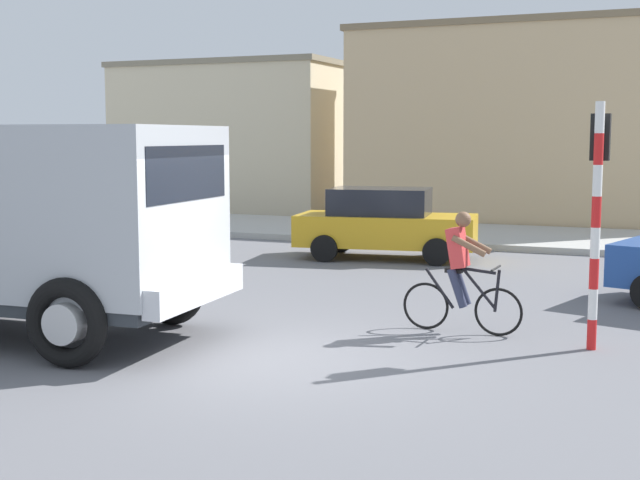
{
  "coord_description": "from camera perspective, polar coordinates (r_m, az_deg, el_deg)",
  "views": [
    {
      "loc": [
        4.69,
        -9.55,
        2.76
      ],
      "look_at": [
        -0.38,
        2.5,
        1.2
      ],
      "focal_mm": 48.83,
      "sensor_mm": 36.0,
      "label": 1
    }
  ],
  "objects": [
    {
      "name": "ground_plane",
      "position": [
        10.99,
        -3.26,
        -7.75
      ],
      "size": [
        120.0,
        120.0,
        0.0
      ],
      "primitive_type": "plane",
      "color": "slate"
    },
    {
      "name": "sidewalk_far",
      "position": [
        23.97,
        11.41,
        0.24
      ],
      "size": [
        80.0,
        5.0,
        0.16
      ],
      "primitive_type": "cube",
      "color": "#ADADA8",
      "rests_on": "ground"
    },
    {
      "name": "truck_foreground",
      "position": [
        12.63,
        -19.01,
        1.47
      ],
      "size": [
        5.58,
        3.12,
        2.9
      ],
      "color": "#B2B7BC",
      "rests_on": "ground"
    },
    {
      "name": "cyclist",
      "position": [
        12.38,
        9.25,
        -2.1
      ],
      "size": [
        1.73,
        0.5,
        1.72
      ],
      "color": "black",
      "rests_on": "ground"
    },
    {
      "name": "traffic_light_pole",
      "position": [
        11.73,
        17.73,
        3.1
      ],
      "size": [
        0.24,
        0.43,
        3.2
      ],
      "color": "red",
      "rests_on": "ground"
    },
    {
      "name": "car_white_mid",
      "position": [
        19.75,
        4.25,
        1.13
      ],
      "size": [
        4.21,
        2.33,
        1.6
      ],
      "color": "gold",
      "rests_on": "ground"
    },
    {
      "name": "building_corner_left",
      "position": [
        34.45,
        -4.85,
        6.78
      ],
      "size": [
        8.54,
        6.75,
        5.52
      ],
      "color": "beige",
      "rests_on": "ground"
    },
    {
      "name": "building_mid_block",
      "position": [
        28.93,
        13.69,
        7.35
      ],
      "size": [
        11.15,
        5.29,
        6.27
      ],
      "color": "#D1B284",
      "rests_on": "ground"
    }
  ]
}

